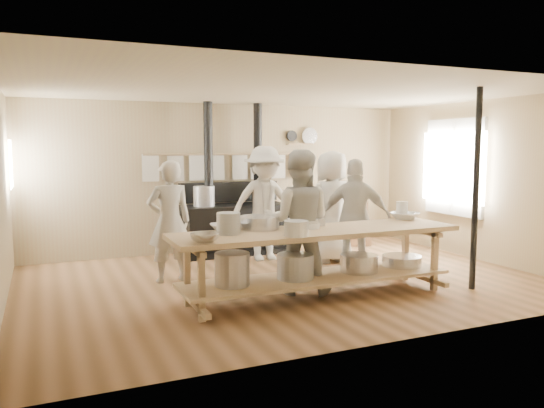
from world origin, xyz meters
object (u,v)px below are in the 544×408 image
stove (234,223)px  chair (358,230)px  cook_left (298,222)px  roasting_pan (305,222)px  cook_center (332,207)px  prep_table (317,256)px  cook_far_left (169,221)px  cook_right (356,218)px  cook_by_window (265,203)px

stove → chair: size_ratio=2.73×
cook_left → roasting_pan: cook_left is taller
cook_left → roasting_pan: 0.11m
cook_left → stove: bearing=-63.7°
cook_center → prep_table: bearing=50.0°
prep_table → cook_far_left: bearing=134.0°
cook_right → roasting_pan: (-1.05, -0.47, 0.06)m
prep_table → cook_left: bearing=107.4°
cook_left → prep_table: bearing=135.9°
prep_table → chair: size_ratio=3.78×
cook_center → cook_right: size_ratio=1.06×
stove → cook_by_window: (0.27, -0.72, 0.41)m
chair → stove: bearing=-160.1°
cook_left → chair: (2.53, 2.55, -0.63)m
cook_center → chair: 1.79m
chair → cook_right: bearing=-100.2°
cook_far_left → chair: cook_far_left is taller
prep_table → cook_by_window: cook_by_window is taller
cook_right → chair: size_ratio=1.77×
prep_table → chair: chair is taller
cook_far_left → cook_right: cook_right is taller
cook_left → cook_center: cook_left is taller
stove → roasting_pan: size_ratio=6.05×
cook_center → cook_right: (-0.14, -0.92, -0.05)m
cook_far_left → roasting_pan: cook_far_left is taller
cook_center → roasting_pan: 1.84m
prep_table → cook_left: size_ratio=1.98×
cook_far_left → cook_by_window: (1.74, 0.78, 0.10)m
cook_right → roasting_pan: cook_right is taller
cook_right → prep_table: bearing=68.2°
stove → cook_by_window: stove is taller
cook_center → cook_far_left: bearing=-0.8°
roasting_pan → cook_right: bearing=24.2°
stove → cook_far_left: bearing=-134.4°
cook_center → roasting_pan: bearing=44.3°
cook_center → cook_by_window: cook_by_window is taller
cook_left → cook_by_window: cook_by_window is taller
cook_far_left → cook_by_window: size_ratio=0.90×
prep_table → cook_center: (1.20, 1.73, 0.37)m
stove → cook_right: stove is taller
cook_by_window → prep_table: bearing=-92.0°
prep_table → roasting_pan: (0.00, 0.33, 0.38)m
cook_center → cook_by_window: size_ratio=0.96×
cook_left → cook_center: size_ratio=1.02×
cook_by_window → roasting_pan: (-0.27, -1.97, -0.03)m
prep_table → roasting_pan: roasting_pan is taller
cook_center → cook_by_window: (-0.92, 0.57, 0.04)m
prep_table → cook_by_window: (0.28, 2.30, 0.41)m
cook_by_window → roasting_pan: 1.98m
prep_table → cook_far_left: size_ratio=2.16×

